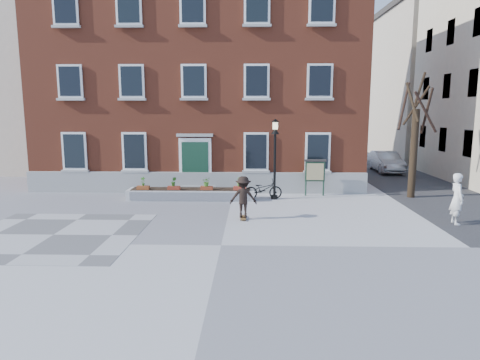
{
  "coord_description": "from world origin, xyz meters",
  "views": [
    {
      "loc": [
        1.0,
        -13.35,
        4.36
      ],
      "look_at": [
        0.5,
        4.0,
        1.5
      ],
      "focal_mm": 32.0,
      "sensor_mm": 36.0,
      "label": 1
    }
  ],
  "objects_px": {
    "parked_car": "(386,162)",
    "skateboarder": "(243,197)",
    "notice_board": "(315,171)",
    "bystander": "(457,199)",
    "lamp_post": "(275,148)",
    "bicycle": "(263,189)"
  },
  "relations": [
    {
      "from": "notice_board",
      "to": "bicycle",
      "type": "bearing_deg",
      "value": -160.93
    },
    {
      "from": "lamp_post",
      "to": "notice_board",
      "type": "distance_m",
      "value": 2.62
    },
    {
      "from": "parked_car",
      "to": "skateboarder",
      "type": "distance_m",
      "value": 16.69
    },
    {
      "from": "bicycle",
      "to": "bystander",
      "type": "bearing_deg",
      "value": -130.48
    },
    {
      "from": "parked_car",
      "to": "lamp_post",
      "type": "relative_size",
      "value": 1.13
    },
    {
      "from": "parked_car",
      "to": "notice_board",
      "type": "xyz_separation_m",
      "value": [
        -6.24,
        -8.67,
        0.53
      ]
    },
    {
      "from": "bystander",
      "to": "skateboarder",
      "type": "xyz_separation_m",
      "value": [
        -8.2,
        0.51,
        -0.09
      ]
    },
    {
      "from": "parked_car",
      "to": "notice_board",
      "type": "relative_size",
      "value": 2.37
    },
    {
      "from": "notice_board",
      "to": "skateboarder",
      "type": "bearing_deg",
      "value": -126.25
    },
    {
      "from": "lamp_post",
      "to": "notice_board",
      "type": "xyz_separation_m",
      "value": [
        2.1,
        0.91,
        -1.28
      ]
    },
    {
      "from": "parked_car",
      "to": "skateboarder",
      "type": "xyz_separation_m",
      "value": [
        -9.8,
        -13.51,
        0.18
      ]
    },
    {
      "from": "bicycle",
      "to": "skateboarder",
      "type": "distance_m",
      "value": 4.05
    },
    {
      "from": "notice_board",
      "to": "lamp_post",
      "type": "bearing_deg",
      "value": -156.63
    },
    {
      "from": "notice_board",
      "to": "skateboarder",
      "type": "xyz_separation_m",
      "value": [
        -3.55,
        -4.84,
        -0.36
      ]
    },
    {
      "from": "bystander",
      "to": "lamp_post",
      "type": "relative_size",
      "value": 0.5
    },
    {
      "from": "bicycle",
      "to": "notice_board",
      "type": "relative_size",
      "value": 1.0
    },
    {
      "from": "bicycle",
      "to": "bystander",
      "type": "height_order",
      "value": "bystander"
    },
    {
      "from": "skateboarder",
      "to": "bicycle",
      "type": "bearing_deg",
      "value": 77.12
    },
    {
      "from": "parked_car",
      "to": "bystander",
      "type": "bearing_deg",
      "value": -96.65
    },
    {
      "from": "lamp_post",
      "to": "skateboarder",
      "type": "height_order",
      "value": "lamp_post"
    },
    {
      "from": "bystander",
      "to": "skateboarder",
      "type": "bearing_deg",
      "value": 87.55
    },
    {
      "from": "skateboarder",
      "to": "lamp_post",
      "type": "bearing_deg",
      "value": 69.76
    }
  ]
}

